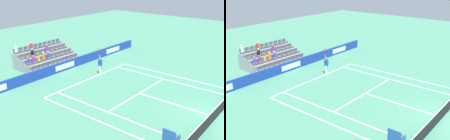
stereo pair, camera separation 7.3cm
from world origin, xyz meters
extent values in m
plane|color=#47896B|center=(0.00, 0.00, 0.00)|extent=(80.00, 80.00, 0.00)
cube|color=white|center=(0.00, -11.89, 0.00)|extent=(10.97, 0.10, 0.01)
cube|color=white|center=(0.00, -6.40, 0.00)|extent=(8.23, 0.10, 0.01)
cube|color=white|center=(0.00, -3.20, 0.00)|extent=(0.10, 6.40, 0.01)
cube|color=white|center=(4.12, -5.95, 0.00)|extent=(0.10, 11.89, 0.01)
cube|color=white|center=(-4.12, -5.95, 0.00)|extent=(0.10, 11.89, 0.01)
cube|color=white|center=(5.49, -5.95, 0.00)|extent=(0.10, 11.89, 0.01)
cube|color=white|center=(-5.49, -5.95, 0.00)|extent=(0.10, 11.89, 0.01)
cube|color=white|center=(0.00, -11.79, 0.00)|extent=(0.10, 0.20, 0.01)
cube|color=#193899|center=(0.00, -15.48, 0.48)|extent=(23.50, 0.20, 0.95)
cube|color=white|center=(-7.83, -15.37, 0.48)|extent=(2.51, 0.01, 0.53)
cube|color=white|center=(0.00, -15.37, 0.48)|extent=(2.51, 0.01, 0.53)
cube|color=black|center=(0.00, 0.00, 0.46)|extent=(11.77, 0.02, 0.92)
cube|color=white|center=(0.00, 0.00, 0.94)|extent=(11.77, 0.04, 0.04)
cylinder|color=white|center=(-1.47, -11.87, 0.45)|extent=(0.16, 0.16, 0.90)
cylinder|color=white|center=(-1.24, -11.80, 0.45)|extent=(0.16, 0.16, 0.90)
cube|color=white|center=(-1.47, -11.87, 0.04)|extent=(0.19, 0.28, 0.08)
cube|color=white|center=(-1.24, -11.80, 0.04)|extent=(0.19, 0.28, 0.08)
cube|color=#1947B2|center=(-1.36, -11.83, 1.20)|extent=(0.32, 0.41, 0.60)
sphere|color=#9E7251|center=(-1.36, -11.83, 1.66)|extent=(0.24, 0.24, 0.24)
cylinder|color=#9E7251|center=(-1.15, -11.77, 1.81)|extent=(0.09, 0.09, 0.62)
cylinder|color=#9E7251|center=(-1.58, -11.85, 1.22)|extent=(0.09, 0.09, 0.56)
cylinder|color=black|center=(-1.15, -11.77, 2.26)|extent=(0.04, 0.04, 0.28)
torus|color=red|center=(-1.15, -11.77, 2.54)|extent=(0.12, 0.30, 0.31)
sphere|color=#D1E533|center=(-1.15, -11.77, 2.82)|extent=(0.07, 0.07, 0.07)
cube|color=#23519E|center=(6.69, -0.19, 1.75)|extent=(0.70, 0.70, 0.08)
cube|color=#23519E|center=(7.01, -0.19, 2.06)|extent=(0.06, 0.70, 0.55)
cube|color=#474C54|center=(6.69, -0.51, 1.93)|extent=(0.56, 0.05, 0.04)
cube|color=#474C54|center=(6.69, 0.13, 1.93)|extent=(0.56, 0.05, 0.04)
cube|color=gray|center=(0.00, -16.55, 0.21)|extent=(6.20, 0.95, 0.42)
cube|color=#545960|center=(-2.79, -16.55, 0.52)|extent=(0.48, 0.44, 0.20)
cube|color=#545960|center=(-2.79, -16.75, 0.77)|extent=(0.48, 0.04, 0.30)
cube|color=#545960|center=(-2.17, -16.55, 0.52)|extent=(0.48, 0.44, 0.20)
cube|color=#545960|center=(-2.17, -16.75, 0.77)|extent=(0.48, 0.04, 0.30)
cube|color=#545960|center=(-1.55, -16.55, 0.52)|extent=(0.48, 0.44, 0.20)
cube|color=#545960|center=(-1.55, -16.75, 0.77)|extent=(0.48, 0.04, 0.30)
cube|color=#545960|center=(-0.93, -16.55, 0.52)|extent=(0.48, 0.44, 0.20)
cube|color=#545960|center=(-0.93, -16.75, 0.77)|extent=(0.48, 0.04, 0.30)
cube|color=#545960|center=(-0.31, -16.55, 0.52)|extent=(0.48, 0.44, 0.20)
cube|color=#545960|center=(-0.31, -16.75, 0.77)|extent=(0.48, 0.04, 0.30)
cube|color=#545960|center=(0.31, -16.55, 0.52)|extent=(0.48, 0.44, 0.20)
cube|color=#545960|center=(0.31, -16.75, 0.77)|extent=(0.48, 0.04, 0.30)
cube|color=#545960|center=(0.93, -16.55, 0.52)|extent=(0.48, 0.44, 0.20)
cube|color=#545960|center=(0.93, -16.75, 0.77)|extent=(0.48, 0.04, 0.30)
cube|color=#545960|center=(1.55, -16.55, 0.52)|extent=(0.48, 0.44, 0.20)
cube|color=#545960|center=(1.55, -16.75, 0.77)|extent=(0.48, 0.04, 0.30)
cube|color=#545960|center=(2.17, -16.55, 0.52)|extent=(0.48, 0.44, 0.20)
cube|color=#545960|center=(2.17, -16.75, 0.77)|extent=(0.48, 0.04, 0.30)
cube|color=#545960|center=(2.79, -16.55, 0.52)|extent=(0.48, 0.44, 0.20)
cube|color=#545960|center=(2.79, -16.75, 0.77)|extent=(0.48, 0.04, 0.30)
cube|color=gray|center=(0.00, -17.50, 0.42)|extent=(6.20, 0.95, 0.84)
cube|color=#545960|center=(-2.79, -17.50, 0.94)|extent=(0.48, 0.44, 0.20)
cube|color=#545960|center=(-2.79, -17.70, 1.19)|extent=(0.48, 0.04, 0.30)
cube|color=#545960|center=(-2.17, -17.50, 0.94)|extent=(0.48, 0.44, 0.20)
cube|color=#545960|center=(-2.17, -17.70, 1.19)|extent=(0.48, 0.04, 0.30)
cube|color=#545960|center=(-1.55, -17.50, 0.94)|extent=(0.48, 0.44, 0.20)
cube|color=#545960|center=(-1.55, -17.70, 1.19)|extent=(0.48, 0.04, 0.30)
cube|color=#545960|center=(-0.93, -17.50, 0.94)|extent=(0.48, 0.44, 0.20)
cube|color=#545960|center=(-0.93, -17.70, 1.19)|extent=(0.48, 0.04, 0.30)
cube|color=#545960|center=(-0.31, -17.50, 0.94)|extent=(0.48, 0.44, 0.20)
cube|color=#545960|center=(-0.31, -17.70, 1.19)|extent=(0.48, 0.04, 0.30)
cube|color=#545960|center=(0.31, -17.50, 0.94)|extent=(0.48, 0.44, 0.20)
cube|color=#545960|center=(0.31, -17.70, 1.19)|extent=(0.48, 0.04, 0.30)
cube|color=#545960|center=(0.93, -17.50, 0.94)|extent=(0.48, 0.44, 0.20)
cube|color=#545960|center=(0.93, -17.70, 1.19)|extent=(0.48, 0.04, 0.30)
cube|color=#545960|center=(1.55, -17.50, 0.94)|extent=(0.48, 0.44, 0.20)
cube|color=#545960|center=(1.55, -17.70, 1.19)|extent=(0.48, 0.04, 0.30)
cube|color=#545960|center=(2.17, -17.50, 0.94)|extent=(0.48, 0.44, 0.20)
cube|color=#545960|center=(2.17, -17.70, 1.19)|extent=(0.48, 0.04, 0.30)
cube|color=#545960|center=(2.79, -17.50, 0.94)|extent=(0.48, 0.44, 0.20)
cube|color=#545960|center=(2.79, -17.70, 1.19)|extent=(0.48, 0.04, 0.30)
cube|color=gray|center=(0.00, -18.45, 0.63)|extent=(6.20, 0.95, 1.26)
cube|color=#545960|center=(-2.79, -18.45, 1.36)|extent=(0.48, 0.44, 0.20)
cube|color=#545960|center=(-2.79, -18.65, 1.61)|extent=(0.48, 0.04, 0.30)
cube|color=#545960|center=(-2.17, -18.45, 1.36)|extent=(0.48, 0.44, 0.20)
cube|color=#545960|center=(-2.17, -18.65, 1.61)|extent=(0.48, 0.04, 0.30)
cube|color=#545960|center=(-1.55, -18.45, 1.36)|extent=(0.48, 0.44, 0.20)
cube|color=#545960|center=(-1.55, -18.65, 1.61)|extent=(0.48, 0.04, 0.30)
cube|color=#545960|center=(-0.93, -18.45, 1.36)|extent=(0.48, 0.44, 0.20)
cube|color=#545960|center=(-0.93, -18.65, 1.61)|extent=(0.48, 0.04, 0.30)
cube|color=#545960|center=(-0.31, -18.45, 1.36)|extent=(0.48, 0.44, 0.20)
cube|color=#545960|center=(-0.31, -18.65, 1.61)|extent=(0.48, 0.04, 0.30)
cube|color=#545960|center=(0.31, -18.45, 1.36)|extent=(0.48, 0.44, 0.20)
cube|color=#545960|center=(0.31, -18.65, 1.61)|extent=(0.48, 0.04, 0.30)
cube|color=#545960|center=(0.93, -18.45, 1.36)|extent=(0.48, 0.44, 0.20)
cube|color=#545960|center=(0.93, -18.65, 1.61)|extent=(0.48, 0.04, 0.30)
cube|color=#545960|center=(1.55, -18.45, 1.36)|extent=(0.48, 0.44, 0.20)
cube|color=#545960|center=(1.55, -18.65, 1.61)|extent=(0.48, 0.04, 0.30)
cube|color=#545960|center=(2.17, -18.45, 1.36)|extent=(0.48, 0.44, 0.20)
cube|color=#545960|center=(2.17, -18.65, 1.61)|extent=(0.48, 0.04, 0.30)
cube|color=#545960|center=(2.79, -18.45, 1.36)|extent=(0.48, 0.44, 0.20)
cube|color=#545960|center=(2.79, -18.65, 1.61)|extent=(0.48, 0.04, 0.30)
cube|color=gray|center=(0.00, -19.40, 0.84)|extent=(6.20, 0.95, 1.68)
cube|color=#545960|center=(-2.79, -19.40, 1.78)|extent=(0.48, 0.44, 0.20)
cube|color=#545960|center=(-2.79, -19.60, 2.03)|extent=(0.48, 0.04, 0.30)
cube|color=#545960|center=(-2.17, -19.40, 1.78)|extent=(0.48, 0.44, 0.20)
cube|color=#545960|center=(-2.17, -19.60, 2.03)|extent=(0.48, 0.04, 0.30)
cube|color=#545960|center=(-1.55, -19.40, 1.78)|extent=(0.48, 0.44, 0.20)
cube|color=#545960|center=(-1.55, -19.60, 2.03)|extent=(0.48, 0.04, 0.30)
cube|color=#545960|center=(-0.93, -19.40, 1.78)|extent=(0.48, 0.44, 0.20)
cube|color=#545960|center=(-0.93, -19.60, 2.03)|extent=(0.48, 0.04, 0.30)
cube|color=#545960|center=(-0.31, -19.40, 1.78)|extent=(0.48, 0.44, 0.20)
cube|color=#545960|center=(-0.31, -19.60, 2.03)|extent=(0.48, 0.04, 0.30)
cube|color=#545960|center=(0.31, -19.40, 1.78)|extent=(0.48, 0.44, 0.20)
cube|color=#545960|center=(0.31, -19.60, 2.03)|extent=(0.48, 0.04, 0.30)
cube|color=#545960|center=(0.93, -19.40, 1.78)|extent=(0.48, 0.44, 0.20)
cube|color=#545960|center=(0.93, -19.60, 2.03)|extent=(0.48, 0.04, 0.30)
cube|color=#545960|center=(1.55, -19.40, 1.78)|extent=(0.48, 0.44, 0.20)
cube|color=#545960|center=(1.55, -19.60, 2.03)|extent=(0.48, 0.04, 0.30)
cube|color=#545960|center=(2.17, -19.40, 1.78)|extent=(0.48, 0.44, 0.20)
cube|color=#545960|center=(2.17, -19.60, 2.03)|extent=(0.48, 0.04, 0.30)
cube|color=#545960|center=(2.79, -19.40, 1.78)|extent=(0.48, 0.44, 0.20)
cube|color=#545960|center=(2.79, -19.60, 2.03)|extent=(0.48, 0.04, 0.30)
cylinder|color=red|center=(0.93, -19.45, 2.12)|extent=(0.28, 0.28, 0.48)
sphere|color=#D3A884|center=(0.93, -19.45, 2.46)|extent=(0.20, 0.20, 0.20)
cylinder|color=purple|center=(-0.31, -18.50, 1.71)|extent=(0.28, 0.28, 0.50)
sphere|color=#9E7251|center=(-0.31, -18.50, 2.06)|extent=(0.20, 0.20, 0.20)
cylinder|color=blue|center=(2.79, -17.55, 1.25)|extent=(0.28, 0.28, 0.42)
sphere|color=#9E7251|center=(2.79, -17.55, 1.56)|extent=(0.20, 0.20, 0.20)
cylinder|color=yellow|center=(1.55, -17.55, 1.28)|extent=(0.28, 0.28, 0.48)
sphere|color=brown|center=(1.55, -17.55, 1.62)|extent=(0.20, 0.20, 0.20)
cylinder|color=blue|center=(0.31, -17.55, 1.28)|extent=(0.28, 0.28, 0.48)
sphere|color=beige|center=(0.31, -17.55, 1.62)|extent=(0.20, 0.20, 0.20)
cylinder|color=purple|center=(2.17, -17.55, 1.26)|extent=(0.28, 0.28, 0.45)
sphere|color=#9E7251|center=(2.17, -17.55, 1.59)|extent=(0.20, 0.20, 0.20)
cylinder|color=orange|center=(0.93, -17.55, 1.30)|extent=(0.28, 0.28, 0.53)
sphere|color=beige|center=(0.93, -17.55, 1.67)|extent=(0.20, 0.20, 0.20)
cylinder|color=white|center=(2.79, -19.45, 2.14)|extent=(0.28, 0.28, 0.51)
sphere|color=beige|center=(2.79, -19.45, 2.49)|extent=(0.20, 0.20, 0.20)
cylinder|color=black|center=(1.55, -18.50, 1.69)|extent=(0.28, 0.28, 0.46)
sphere|color=beige|center=(1.55, -18.50, 2.02)|extent=(0.20, 0.20, 0.20)
sphere|color=#D1E533|center=(0.99, -2.76, 0.03)|extent=(0.07, 0.07, 0.07)
camera|label=1|loc=(17.67, 4.78, 9.53)|focal=44.11mm
camera|label=2|loc=(17.63, 4.83, 9.53)|focal=44.11mm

